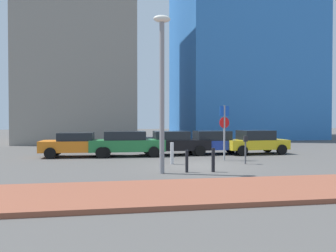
% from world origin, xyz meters
% --- Properties ---
extents(ground_plane, '(120.00, 120.00, 0.00)m').
position_xyz_m(ground_plane, '(0.00, 0.00, 0.00)').
color(ground_plane, '#4C4947').
extents(sidewalk_brick, '(40.00, 3.60, 0.14)m').
position_xyz_m(sidewalk_brick, '(0.00, -5.94, 0.07)').
color(sidewalk_brick, brown).
rests_on(sidewalk_brick, ground).
extents(parked_car_orange, '(4.53, 2.20, 1.43)m').
position_xyz_m(parked_car_orange, '(-6.00, 5.03, 0.75)').
color(parked_car_orange, orange).
rests_on(parked_car_orange, ground).
extents(parked_car_green, '(4.46, 1.94, 1.51)m').
position_xyz_m(parked_car_green, '(-3.21, 4.80, 0.80)').
color(parked_car_green, '#237238').
rests_on(parked_car_green, ground).
extents(parked_car_black, '(4.44, 2.00, 1.48)m').
position_xyz_m(parked_car_black, '(-0.36, 5.10, 0.77)').
color(parked_car_black, black).
rests_on(parked_car_black, ground).
extents(parked_car_blue, '(4.14, 2.09, 1.48)m').
position_xyz_m(parked_car_blue, '(2.35, 5.26, 0.77)').
color(parked_car_blue, '#1E389E').
rests_on(parked_car_blue, ground).
extents(parked_car_yellow, '(4.06, 2.17, 1.51)m').
position_xyz_m(parked_car_yellow, '(4.99, 4.80, 0.78)').
color(parked_car_yellow, gold).
rests_on(parked_car_yellow, ground).
extents(parking_sign_post, '(0.59, 0.16, 2.98)m').
position_xyz_m(parking_sign_post, '(1.90, 1.92, 1.88)').
color(parking_sign_post, gray).
rests_on(parking_sign_post, ground).
extents(parking_meter, '(0.18, 0.14, 1.40)m').
position_xyz_m(parking_meter, '(2.42, 0.27, 0.91)').
color(parking_meter, '#4C4C51').
rests_on(parking_meter, ground).
extents(street_lamp, '(0.70, 0.36, 6.48)m').
position_xyz_m(street_lamp, '(-2.12, -1.96, 3.85)').
color(street_lamp, gray).
rests_on(street_lamp, ground).
extents(traffic_bollard_near, '(0.17, 0.17, 1.08)m').
position_xyz_m(traffic_bollard_near, '(-1.19, 0.83, 0.54)').
color(traffic_bollard_near, '#B7B7BC').
rests_on(traffic_bollard_near, ground).
extents(traffic_bollard_mid, '(0.13, 0.13, 0.94)m').
position_xyz_m(traffic_bollard_mid, '(-1.05, -1.84, 0.47)').
color(traffic_bollard_mid, black).
rests_on(traffic_bollard_mid, ground).
extents(traffic_bollard_far, '(0.15, 0.15, 1.02)m').
position_xyz_m(traffic_bollard_far, '(0.08, -1.92, 0.51)').
color(traffic_bollard_far, black).
rests_on(traffic_bollard_far, ground).
extents(building_colorful_midrise, '(14.78, 14.99, 25.54)m').
position_xyz_m(building_colorful_midrise, '(11.59, 24.46, 12.77)').
color(building_colorful_midrise, '#3372BF').
rests_on(building_colorful_midrise, ground).
extents(building_under_construction, '(10.65, 12.64, 22.92)m').
position_xyz_m(building_under_construction, '(-7.08, 20.79, 11.46)').
color(building_under_construction, gray).
rests_on(building_under_construction, ground).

